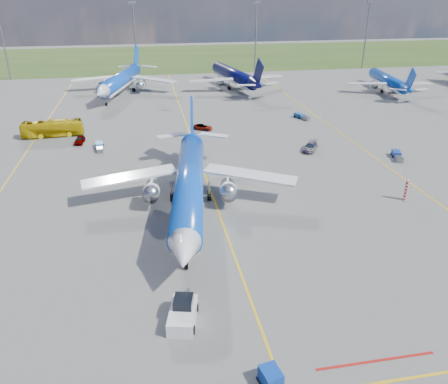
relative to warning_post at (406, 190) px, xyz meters
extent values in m
plane|color=#565654|center=(-26.00, -8.00, -1.50)|extent=(400.00, 400.00, 0.00)
cube|color=#2D4719|center=(-26.00, 142.00, -1.50)|extent=(400.00, 80.00, 0.01)
cube|color=gold|center=(-26.00, 22.00, -1.49)|extent=(0.25, 160.00, 0.02)
cube|color=gold|center=(-56.00, 32.00, -1.49)|extent=(0.25, 120.00, 0.02)
cube|color=gold|center=(4.00, 32.00, -1.49)|extent=(0.25, 120.00, 0.02)
cube|color=#A5140F|center=(-18.00, -26.00, -1.49)|extent=(10.00, 0.25, 0.02)
cylinder|color=slate|center=(-76.00, 102.00, 9.50)|extent=(0.50, 0.50, 22.00)
cylinder|color=slate|center=(-36.00, 102.00, 9.50)|extent=(0.50, 0.50, 22.00)
cube|color=slate|center=(-36.00, 102.00, 20.80)|extent=(2.20, 0.50, 0.80)
cylinder|color=slate|center=(4.00, 102.00, 9.50)|extent=(0.50, 0.50, 22.00)
cube|color=slate|center=(4.00, 102.00, 20.80)|extent=(2.20, 0.50, 0.80)
cylinder|color=slate|center=(44.00, 102.00, 9.50)|extent=(0.50, 0.50, 22.00)
cube|color=slate|center=(44.00, 102.00, 20.80)|extent=(2.20, 0.50, 0.80)
cylinder|color=red|center=(0.00, 0.00, 0.00)|extent=(0.50, 0.50, 3.00)
cube|color=silver|center=(-32.54, -18.76, -0.84)|extent=(3.17, 4.69, 1.33)
cube|color=black|center=(-32.40, -18.17, 0.08)|extent=(2.01, 2.16, 0.92)
cube|color=slate|center=(-31.93, -16.18, -0.94)|extent=(0.81, 2.44, 0.20)
cube|color=#0B369F|center=(-26.80, -26.65, -0.82)|extent=(1.67, 1.94, 1.37)
imported|color=gold|center=(-52.71, 38.54, 0.13)|extent=(11.86, 3.58, 3.26)
imported|color=#999999|center=(-47.08, 33.15, -0.85)|extent=(1.91, 3.94, 1.30)
imported|color=#999999|center=(-23.10, 37.56, -0.93)|extent=(4.52, 3.72, 1.15)
imported|color=#999999|center=(-5.74, 21.51, -0.77)|extent=(4.41, 5.31, 1.45)
cube|color=navy|center=(7.88, 15.95, -1.00)|extent=(2.01, 2.68, 1.01)
cube|color=slate|center=(7.08, 13.70, -1.09)|extent=(1.65, 2.10, 0.83)
cube|color=#1C5BA8|center=(-43.24, 29.97, -1.00)|extent=(1.52, 2.50, 1.01)
cube|color=slate|center=(-42.99, 27.60, -1.09)|extent=(1.28, 1.94, 0.83)
cube|color=#174C8F|center=(-0.47, 42.76, -1.00)|extent=(2.05, 2.65, 0.99)
cube|color=slate|center=(0.42, 40.59, -1.09)|extent=(1.68, 2.08, 0.81)
camera|label=1|loc=(-34.35, -48.89, 25.22)|focal=35.00mm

